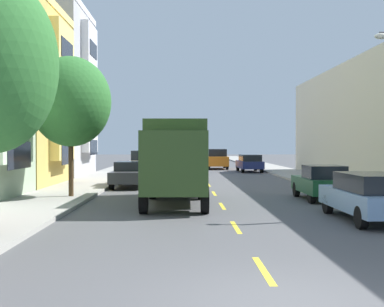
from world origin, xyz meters
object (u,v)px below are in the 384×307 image
at_px(street_tree_second, 71,102).
at_px(delivery_box_truck, 176,156).
at_px(parked_wagon_sky, 369,195).
at_px(parked_hatchback_black, 158,159).
at_px(parked_sedan_charcoal, 130,174).
at_px(parked_hatchback_forest, 322,182).
at_px(parked_suv_champagne, 144,163).
at_px(parked_wagon_navy, 250,163).
at_px(moving_orange_sedan, 217,159).

relative_size(street_tree_second, delivery_box_truck, 0.78).
bearing_deg(parked_wagon_sky, parked_hatchback_black, 101.96).
xyz_separation_m(parked_sedan_charcoal, parked_hatchback_forest, (8.91, -6.62, 0.01)).
height_order(parked_suv_champagne, parked_wagon_navy, parked_suv_champagne).
bearing_deg(parked_suv_champagne, parked_hatchback_black, 89.43).
bearing_deg(parked_wagon_sky, parked_sedan_charcoal, 124.77).
bearing_deg(parked_sedan_charcoal, moving_orange_sedan, 73.22).
bearing_deg(parked_hatchback_black, parked_wagon_navy, -55.22).
relative_size(delivery_box_truck, parked_hatchback_black, 1.95).
bearing_deg(delivery_box_truck, parked_wagon_sky, -39.47).
bearing_deg(parked_wagon_sky, delivery_box_truck, 140.53).
bearing_deg(parked_hatchback_black, street_tree_second, -93.72).
height_order(delivery_box_truck, parked_suv_champagne, delivery_box_truck).
bearing_deg(parked_wagon_navy, parked_hatchback_black, 124.78).
relative_size(parked_wagon_sky, parked_wagon_navy, 1.00).
distance_m(parked_wagon_navy, moving_orange_sedan, 5.90).
height_order(parked_hatchback_forest, parked_wagon_navy, same).
relative_size(street_tree_second, moving_orange_sedan, 1.27).
bearing_deg(parked_hatchback_black, parked_suv_champagne, -90.57).
distance_m(parked_suv_champagne, parked_hatchback_black, 18.22).
bearing_deg(parked_wagon_sky, parked_hatchback_forest, 88.51).
relative_size(parked_sedan_charcoal, parked_wagon_navy, 0.96).
xyz_separation_m(parked_hatchback_black, parked_wagon_navy, (8.48, -12.21, 0.05)).
bearing_deg(parked_sedan_charcoal, delivery_box_truck, -70.73).
height_order(parked_suv_champagne, parked_hatchback_black, parked_suv_champagne).
distance_m(parked_wagon_sky, moving_orange_sedan, 33.44).
height_order(delivery_box_truck, parked_hatchback_forest, delivery_box_truck).
height_order(parked_sedan_charcoal, parked_hatchback_forest, parked_hatchback_forest).
relative_size(delivery_box_truck, parked_sedan_charcoal, 1.72).
relative_size(parked_suv_champagne, parked_hatchback_black, 1.20).
distance_m(delivery_box_truck, parked_sedan_charcoal, 8.12).
xyz_separation_m(delivery_box_truck, parked_wagon_navy, (6.07, 22.97, -1.10)).
xyz_separation_m(street_tree_second, parked_wagon_sky, (10.71, -6.44, -3.45)).
bearing_deg(parked_wagon_sky, parked_suv_champagne, 111.58).
bearing_deg(parked_sedan_charcoal, parked_hatchback_forest, -36.62).
distance_m(parked_sedan_charcoal, parked_hatchback_forest, 11.10).
height_order(parked_hatchback_forest, moving_orange_sedan, moving_orange_sedan).
xyz_separation_m(parked_hatchback_forest, parked_wagon_navy, (-0.19, 22.00, 0.05)).
distance_m(parked_sedan_charcoal, parked_wagon_sky, 15.35).
height_order(parked_wagon_navy, moving_orange_sedan, moving_orange_sedan).
bearing_deg(parked_hatchback_forest, parked_wagon_sky, -91.49).
bearing_deg(street_tree_second, delivery_box_truck, -17.12).
height_order(street_tree_second, parked_hatchback_forest, street_tree_second).
relative_size(parked_suv_champagne, parked_wagon_sky, 1.02).
xyz_separation_m(parked_suv_champagne, moving_orange_sedan, (6.19, 11.36, 0.00)).
height_order(street_tree_second, parked_hatchback_black, street_tree_second).
relative_size(parked_suv_champagne, parked_sedan_charcoal, 1.06).
xyz_separation_m(delivery_box_truck, parked_wagon_sky, (6.10, -5.03, -1.10)).
bearing_deg(moving_orange_sedan, parked_hatchback_forest, -84.44).
xyz_separation_m(parked_suv_champagne, parked_hatchback_forest, (8.85, -16.00, -0.23)).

